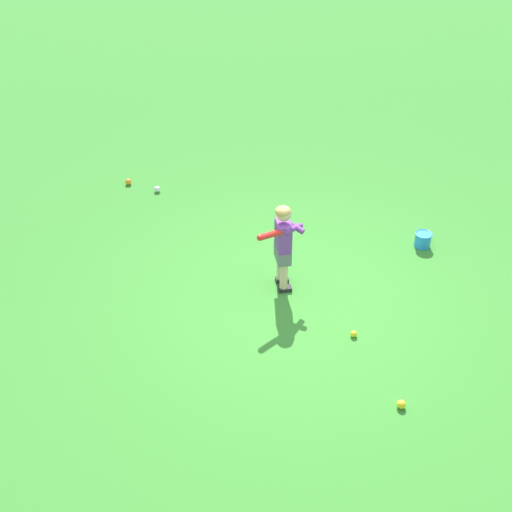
# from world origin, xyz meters

# --- Properties ---
(ground_plane) EXTENTS (40.00, 40.00, 0.00)m
(ground_plane) POSITION_xyz_m (0.00, 0.00, 0.00)
(ground_plane) COLOR #38842D
(child_batter) EXTENTS (0.45, 0.56, 1.08)m
(child_batter) POSITION_xyz_m (0.23, 0.16, 0.65)
(child_batter) COLOR #232328
(child_batter) RESTS_ON ground
(play_ball_far_left) EXTENTS (0.09, 0.09, 0.09)m
(play_ball_far_left) POSITION_xyz_m (2.77, 2.09, 0.04)
(play_ball_far_left) COLOR orange
(play_ball_far_left) RESTS_ON ground
(play_ball_midfield) EXTENTS (0.07, 0.07, 0.07)m
(play_ball_midfield) POSITION_xyz_m (-0.67, -0.50, 0.04)
(play_ball_midfield) COLOR yellow
(play_ball_midfield) RESTS_ON ground
(play_ball_behind_batter) EXTENTS (0.09, 0.09, 0.09)m
(play_ball_behind_batter) POSITION_xyz_m (2.53, 1.66, 0.04)
(play_ball_behind_batter) COLOR white
(play_ball_behind_batter) RESTS_ON ground
(play_ball_by_bucket) EXTENTS (0.09, 0.09, 0.09)m
(play_ball_by_bucket) POSITION_xyz_m (-1.67, -0.74, 0.04)
(play_ball_by_bucket) COLOR yellow
(play_ball_by_bucket) RESTS_ON ground
(toy_bucket) EXTENTS (0.22, 0.22, 0.19)m
(toy_bucket) POSITION_xyz_m (0.89, -1.70, 0.10)
(toy_bucket) COLOR #2884DB
(toy_bucket) RESTS_ON ground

